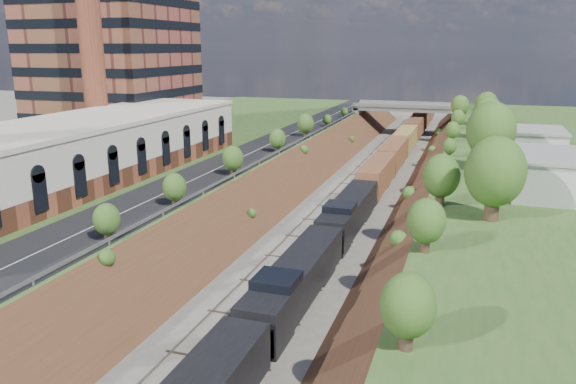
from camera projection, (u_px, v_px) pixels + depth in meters
name	position (u px, v px, depth m)	size (l,w,h in m)	color
platform_left	(135.00, 167.00, 84.44)	(44.00, 180.00, 5.00)	#325B25
embankment_left	(273.00, 195.00, 78.38)	(7.07, 180.00, 7.07)	brown
embankment_right	(435.00, 208.00, 71.69)	(7.07, 180.00, 7.07)	brown
rail_left_track	(331.00, 199.00, 75.81)	(1.58, 180.00, 0.18)	gray
rail_right_track	(369.00, 202.00, 74.23)	(1.58, 180.00, 0.18)	gray
road	(242.00, 157.00, 78.48)	(8.00, 180.00, 0.10)	black
guardrail	(269.00, 156.00, 76.92)	(0.10, 171.00, 0.70)	#99999E
commercial_building	(58.00, 156.00, 61.19)	(14.30, 62.30, 7.00)	brown
smokestack	(88.00, 9.00, 76.01)	(3.20, 3.20, 40.00)	brown
overpass	(407.00, 114.00, 130.77)	(24.50, 8.30, 7.40)	gray
white_building_near	(556.00, 175.00, 58.78)	(9.00, 12.00, 4.00)	silver
white_building_far	(532.00, 143.00, 79.20)	(8.00, 10.00, 3.60)	silver
tree_right_large	(495.00, 172.00, 49.13)	(5.25, 5.25, 7.61)	#473323
tree_left_crest	(72.00, 235.00, 40.10)	(2.45, 2.45, 3.55)	#473323
freight_train	(392.00, 156.00, 92.14)	(3.07, 156.53, 4.59)	black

